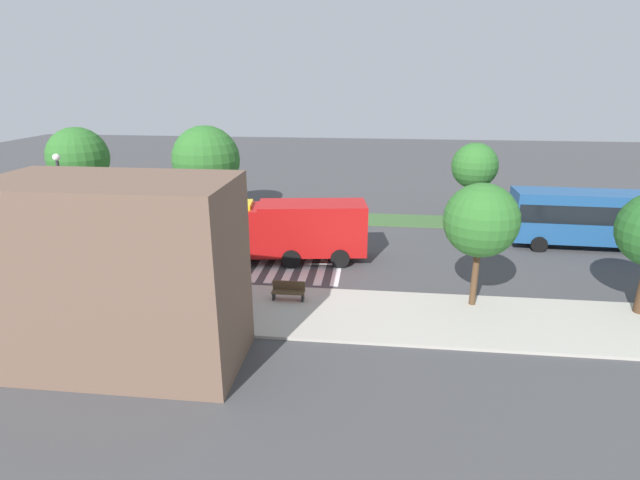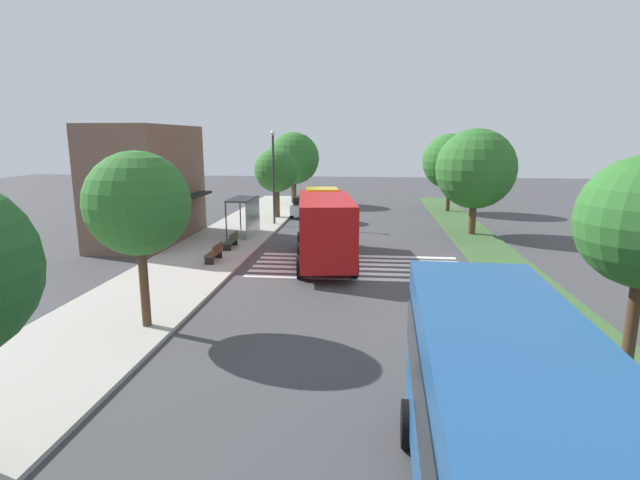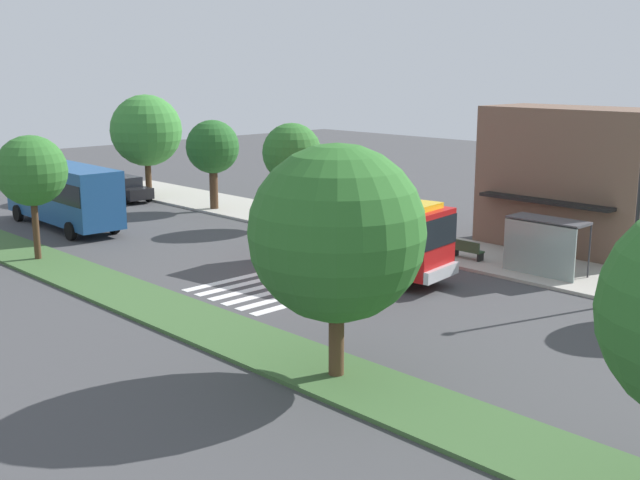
% 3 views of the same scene
% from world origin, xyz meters
% --- Properties ---
extents(ground_plane, '(120.00, 120.00, 0.00)m').
position_xyz_m(ground_plane, '(0.00, 0.00, 0.00)').
color(ground_plane, '#424244').
extents(sidewalk, '(60.00, 5.12, 0.14)m').
position_xyz_m(sidewalk, '(0.00, 8.47, 0.07)').
color(sidewalk, '#ADA89E').
rests_on(sidewalk, ground_plane).
extents(median_strip, '(60.00, 3.00, 0.14)m').
position_xyz_m(median_strip, '(0.00, -7.41, 0.07)').
color(median_strip, '#3D6033').
rests_on(median_strip, ground_plane).
extents(crosswalk, '(4.95, 10.63, 0.01)m').
position_xyz_m(crosswalk, '(0.90, 0.00, 0.01)').
color(crosswalk, silver).
rests_on(crosswalk, ground_plane).
extents(fire_truck, '(9.44, 3.82, 3.59)m').
position_xyz_m(fire_truck, '(1.87, 1.77, 2.03)').
color(fire_truck, '#B71414').
rests_on(fire_truck, ground_plane).
extents(parked_car_mid, '(4.80, 2.31, 1.64)m').
position_xyz_m(parked_car_mid, '(17.18, 4.71, 0.85)').
color(parked_car_mid, silver).
rests_on(parked_car_mid, ground_plane).
extents(transit_bus, '(10.34, 3.10, 3.68)m').
position_xyz_m(transit_bus, '(-17.40, -2.66, 2.17)').
color(transit_bus, navy).
rests_on(transit_bus, ground_plane).
extents(bus_stop_shelter, '(3.50, 1.40, 2.46)m').
position_xyz_m(bus_stop_shelter, '(7.81, 7.37, 1.89)').
color(bus_stop_shelter, '#4C4C51').
rests_on(bus_stop_shelter, sidewalk).
extents(bench_near_shelter, '(1.60, 0.50, 0.90)m').
position_xyz_m(bench_near_shelter, '(3.81, 7.37, 0.59)').
color(bench_near_shelter, '#2D472D').
rests_on(bench_near_shelter, sidewalk).
extents(bench_west_of_shelter, '(1.60, 0.50, 0.90)m').
position_xyz_m(bench_west_of_shelter, '(0.71, 7.37, 0.59)').
color(bench_west_of_shelter, '#4C3823').
rests_on(bench_west_of_shelter, sidewalk).
extents(street_lamp, '(0.36, 0.36, 6.81)m').
position_xyz_m(street_lamp, '(12.30, 6.51, 4.12)').
color(street_lamp, '#2D2D30').
rests_on(street_lamp, sidewalk).
extents(storefront_building, '(8.66, 5.13, 7.19)m').
position_xyz_m(storefront_building, '(5.87, 13.19, 3.59)').
color(storefront_building, brown).
rests_on(storefront_building, ground_plane).
extents(sidewalk_tree_center, '(3.40, 3.40, 5.90)m').
position_xyz_m(sidewalk_tree_center, '(-8.17, 6.91, 4.32)').
color(sidewalk_tree_center, '#513823').
rests_on(sidewalk_tree_center, sidewalk).
extents(sidewalk_tree_east, '(3.49, 3.49, 5.51)m').
position_xyz_m(sidewalk_tree_east, '(15.43, 6.91, 3.87)').
color(sidewalk_tree_east, '#513823').
rests_on(sidewalk_tree_east, sidewalk).
extents(sidewalk_tree_far_east, '(5.02, 5.02, 6.87)m').
position_xyz_m(sidewalk_tree_far_east, '(24.32, 6.91, 4.49)').
color(sidewalk_tree_far_east, '#513823').
rests_on(sidewalk_tree_far_east, sidewalk).
extents(median_tree_west, '(5.20, 5.20, 6.92)m').
position_xyz_m(median_tree_west, '(9.69, -7.41, 4.45)').
color(median_tree_west, '#513823').
rests_on(median_tree_west, median_strip).
extents(median_tree_center, '(4.74, 4.74, 6.69)m').
position_xyz_m(median_tree_center, '(20.22, -7.41, 4.45)').
color(median_tree_center, '#47301E').
rests_on(median_tree_center, median_strip).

